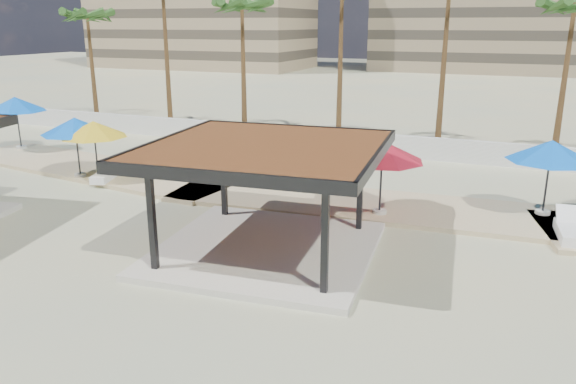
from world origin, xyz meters
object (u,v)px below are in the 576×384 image
at_px(umbrella_a, 15,104).
at_px(lounger_b, 569,231).
at_px(umbrella_c, 382,151).
at_px(lounger_a, 105,175).
at_px(pavilion_central, 265,189).

distance_m(umbrella_a, lounger_b, 27.84).
relative_size(umbrella_c, lounger_b, 1.61).
xyz_separation_m(lounger_a, lounger_b, (18.84, 0.12, 0.01)).
bearing_deg(umbrella_a, lounger_b, -6.71).
height_order(lounger_a, lounger_b, lounger_b).
bearing_deg(umbrella_c, pavilion_central, -118.52).
xyz_separation_m(pavilion_central, umbrella_a, (-18.76, 7.85, 0.57)).
relative_size(pavilion_central, lounger_b, 3.44).
height_order(umbrella_a, umbrella_c, umbrella_a).
height_order(pavilion_central, lounger_b, pavilion_central).
xyz_separation_m(umbrella_a, umbrella_c, (21.25, -3.27, -0.12)).
bearing_deg(lounger_a, lounger_b, -107.95).
relative_size(umbrella_a, lounger_a, 1.83).
distance_m(pavilion_central, umbrella_a, 20.34).
bearing_deg(umbrella_c, lounger_b, 0.24).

